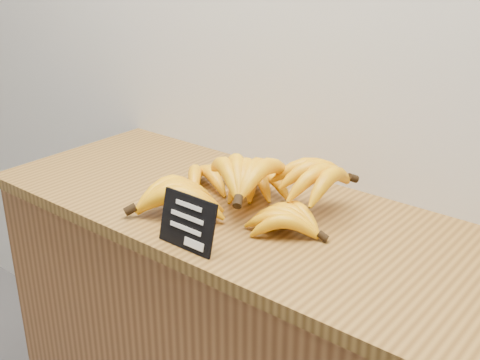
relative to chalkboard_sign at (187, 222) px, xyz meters
The scene contains 3 objects.
counter_top 0.23m from the chalkboard_sign, 90.88° to the left, with size 1.34×0.54×0.03m, color olive.
chalkboard_sign is the anchor object (origin of this frame).
banana_pile 0.21m from the chalkboard_sign, 97.97° to the left, with size 0.51×0.38×0.13m.
Camera 1 is at (0.88, 1.76, 1.53)m, focal length 45.00 mm.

